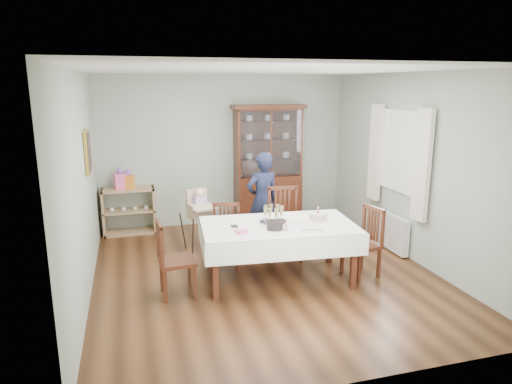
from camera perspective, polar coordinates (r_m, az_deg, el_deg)
name	(u,v)px	position (r m, az deg, el deg)	size (l,w,h in m)	color
floor	(264,272)	(6.38, 0.97, -10.02)	(5.00, 5.00, 0.00)	#593319
room_shell	(253,145)	(6.43, -0.34, 5.95)	(5.00, 5.00, 5.00)	#9EAA99
dining_table	(278,252)	(6.05, 2.78, -7.46)	(2.09, 1.32, 0.76)	#4C2513
china_cabinet	(268,163)	(8.36, 1.50, 3.63)	(1.30, 0.48, 2.18)	#4C2513
sideboard	(129,211)	(8.18, -15.59, -2.28)	(0.90, 0.38, 0.80)	tan
picture_frame	(88,152)	(6.50, -20.31, 4.72)	(0.04, 0.48, 0.58)	gold
window	(401,152)	(7.15, 17.66, 4.83)	(0.04, 1.02, 1.22)	white
curtain_left	(422,165)	(6.63, 20.07, 3.15)	(0.07, 0.30, 1.55)	silver
curtain_right	(375,153)	(7.66, 14.71, 4.79)	(0.07, 0.30, 1.55)	silver
radiator	(392,232)	(7.40, 16.59, -4.79)	(0.10, 0.80, 0.55)	white
chair_far_left	(226,249)	(6.49, -3.75, -7.10)	(0.49, 0.49, 0.89)	#4C2513
chair_far_right	(285,238)	(6.78, 3.61, -5.77)	(0.53, 0.53, 1.06)	#4C2513
chair_end_left	(176,273)	(5.73, -9.97, -9.97)	(0.45, 0.45, 0.95)	#4C2513
chair_end_right	(362,256)	(6.36, 13.07, -7.75)	(0.50, 0.50, 0.93)	#4C2513
woman	(262,200)	(7.12, 0.82, -1.07)	(0.55, 0.36, 1.52)	black
high_chair	(200,226)	(7.12, -6.97, -4.29)	(0.53, 0.53, 0.99)	black
champagne_tray	(273,218)	(5.97, 2.20, -3.22)	(0.37, 0.37, 0.22)	silver
birthday_cake	(318,217)	(6.13, 7.76, -3.08)	(0.27, 0.27, 0.18)	white
plate_stack_dark	(275,225)	(5.72, 2.36, -4.19)	(0.21, 0.21, 0.10)	black
plate_stack_white	(294,227)	(5.69, 4.80, -4.32)	(0.23, 0.23, 0.10)	white
napkin_stack	(242,232)	(5.60, -1.78, -4.98)	(0.14, 0.14, 0.02)	#EA5690
cutlery	(232,226)	(5.82, -3.05, -4.33)	(0.10, 0.15, 0.01)	silver
cake_knife	(312,230)	(5.71, 7.00, -4.74)	(0.30, 0.03, 0.01)	silver
gift_bag_pink	(120,179)	(8.03, -16.59, 1.51)	(0.22, 0.17, 0.37)	#EA5690
gift_bag_orange	(128,180)	(8.03, -15.66, 1.45)	(0.20, 0.16, 0.33)	orange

